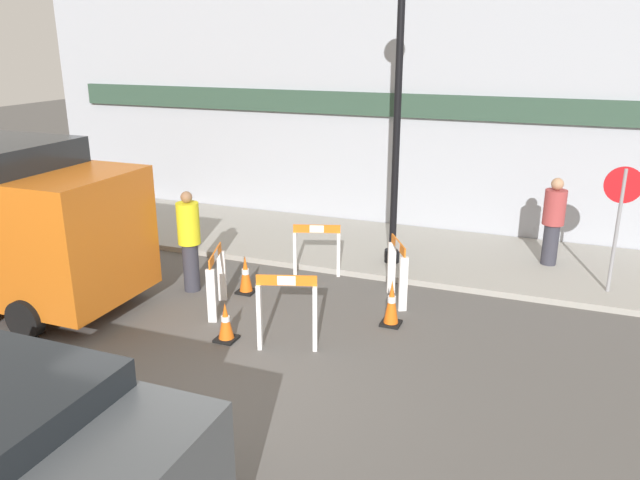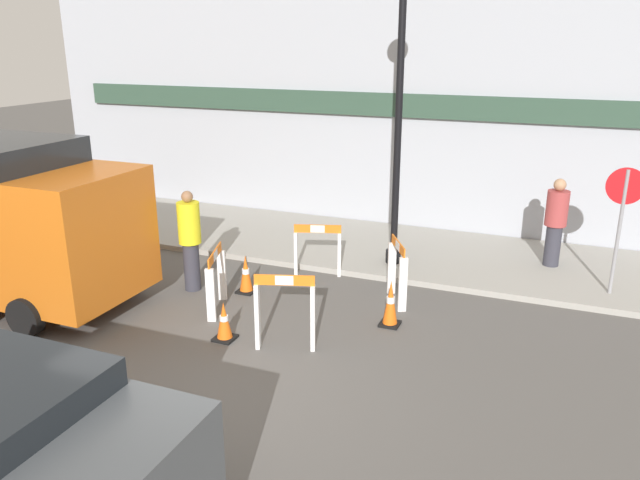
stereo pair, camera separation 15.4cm
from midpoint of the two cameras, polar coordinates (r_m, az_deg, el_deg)
name	(u,v)px [view 2 (the right image)]	position (r m, az deg, el deg)	size (l,w,h in m)	color
ground_plane	(208,399)	(7.95, -9.62, -14.13)	(60.00, 60.00, 0.00)	#565451
sidewalk_slab	(366,246)	(13.02, 4.53, -0.57)	(18.00, 3.27, 0.11)	#9E9B93
storefront_facade	(393,107)	(14.06, 6.99, 12.01)	(18.00, 0.22, 5.50)	#A3A8B2
streetlamp_post	(400,78)	(11.31, 7.73, 14.46)	(0.44, 0.44, 5.32)	black
stop_sign	(622,211)	(11.19, 26.25, 2.43)	(0.60, 0.06, 2.14)	gray
barricade_0	(318,248)	(11.39, 0.17, -0.75)	(0.86, 0.40, 0.98)	white
barricade_1	(216,278)	(10.06, -9.05, -3.43)	(0.42, 0.90, 1.02)	white
barricade_2	(285,310)	(8.71, -2.72, -6.39)	(0.84, 0.39, 1.12)	white
barricade_3	(397,270)	(10.32, 7.50, -2.72)	(0.51, 0.77, 1.06)	white
traffic_cone_0	(246,275)	(10.77, -6.39, -3.16)	(0.30, 0.30, 0.67)	black
traffic_cone_1	(391,304)	(9.56, 6.93, -5.80)	(0.30, 0.30, 0.73)	black
traffic_cone_2	(224,322)	(9.18, -8.28, -7.41)	(0.30, 0.30, 0.59)	black
person_worker	(190,238)	(10.84, -11.41, 0.19)	(0.39, 0.39, 1.76)	#33333D
person_pedestrian	(556,220)	(12.32, 21.08, 1.70)	(0.53, 0.53, 1.66)	#33333D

